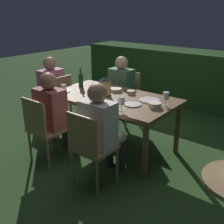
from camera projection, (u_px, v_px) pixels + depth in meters
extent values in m
plane|color=#2D5123|center=(112.00, 146.00, 3.98)|extent=(16.00, 16.00, 0.00)
cube|color=brown|center=(112.00, 98.00, 3.72)|extent=(1.73, 0.96, 0.04)
cube|color=brown|center=(52.00, 119.00, 4.02)|extent=(0.05, 0.05, 0.70)
cube|color=brown|center=(145.00, 152.00, 3.10)|extent=(0.05, 0.05, 0.70)
cube|color=brown|center=(90.00, 104.00, 4.61)|extent=(0.05, 0.05, 0.70)
cube|color=brown|center=(177.00, 129.00, 3.69)|extent=(0.05, 0.05, 0.70)
cube|color=#9E7A51|center=(95.00, 148.00, 3.01)|extent=(0.42, 0.40, 0.03)
cube|color=#9E7A51|center=(82.00, 135.00, 2.80)|extent=(0.40, 0.02, 0.42)
cylinder|color=#9E7A51|center=(93.00, 155.00, 3.32)|extent=(0.03, 0.03, 0.42)
cylinder|color=#9E7A51|center=(117.00, 165.00, 3.12)|extent=(0.03, 0.03, 0.42)
cylinder|color=#9E7A51|center=(73.00, 167.00, 3.07)|extent=(0.03, 0.03, 0.42)
cylinder|color=#9E7A51|center=(97.00, 178.00, 2.87)|extent=(0.03, 0.03, 0.42)
cube|color=white|center=(98.00, 124.00, 2.96)|extent=(0.38, 0.24, 0.50)
sphere|color=tan|center=(97.00, 93.00, 2.84)|extent=(0.21, 0.21, 0.21)
cylinder|color=white|center=(100.00, 137.00, 3.20)|extent=(0.13, 0.36, 0.13)
cylinder|color=white|center=(112.00, 141.00, 3.10)|extent=(0.13, 0.36, 0.13)
cylinder|color=#333338|center=(109.00, 150.00, 3.41)|extent=(0.11, 0.11, 0.45)
cylinder|color=#333338|center=(121.00, 154.00, 3.30)|extent=(0.11, 0.11, 0.45)
cube|color=#9E7A51|center=(48.00, 130.00, 3.47)|extent=(0.42, 0.40, 0.03)
cube|color=#9E7A51|center=(34.00, 117.00, 3.25)|extent=(0.40, 0.02, 0.42)
cylinder|color=#9E7A51|center=(51.00, 137.00, 3.77)|extent=(0.03, 0.03, 0.42)
cylinder|color=#9E7A51|center=(69.00, 145.00, 3.57)|extent=(0.03, 0.03, 0.42)
cylinder|color=#9E7A51|center=(30.00, 146.00, 3.52)|extent=(0.03, 0.03, 0.42)
cylinder|color=#9E7A51|center=(48.00, 155.00, 3.32)|extent=(0.03, 0.03, 0.42)
cube|color=#9E4C47|center=(50.00, 108.00, 3.42)|extent=(0.38, 0.24, 0.50)
sphere|color=#997051|center=(48.00, 81.00, 3.29)|extent=(0.21, 0.21, 0.21)
cylinder|color=#9E4C47|center=(56.00, 121.00, 3.65)|extent=(0.13, 0.36, 0.13)
cylinder|color=#9E4C47|center=(65.00, 124.00, 3.55)|extent=(0.13, 0.36, 0.13)
cylinder|color=#333338|center=(66.00, 133.00, 3.86)|extent=(0.11, 0.11, 0.45)
cylinder|color=#333338|center=(75.00, 137.00, 3.75)|extent=(0.11, 0.11, 0.45)
cube|color=#9E7A51|center=(55.00, 101.00, 4.51)|extent=(0.40, 0.42, 0.03)
cube|color=#9E7A51|center=(62.00, 90.00, 4.32)|extent=(0.03, 0.40, 0.42)
cylinder|color=#9E7A51|center=(41.00, 115.00, 4.56)|extent=(0.03, 0.03, 0.42)
cylinder|color=#9E7A51|center=(58.00, 109.00, 4.82)|extent=(0.03, 0.03, 0.42)
cylinder|color=#9E7A51|center=(55.00, 120.00, 4.36)|extent=(0.03, 0.03, 0.42)
cylinder|color=#9E7A51|center=(71.00, 113.00, 4.62)|extent=(0.03, 0.03, 0.42)
cube|color=#C675A3|center=(51.00, 85.00, 4.45)|extent=(0.24, 0.38, 0.50)
sphere|color=tan|center=(50.00, 64.00, 4.33)|extent=(0.21, 0.21, 0.21)
cylinder|color=#C675A3|center=(43.00, 99.00, 4.55)|extent=(0.36, 0.13, 0.13)
cylinder|color=#C675A3|center=(51.00, 96.00, 4.68)|extent=(0.36, 0.13, 0.13)
cylinder|color=#333338|center=(38.00, 110.00, 4.73)|extent=(0.11, 0.11, 0.45)
cylinder|color=#333338|center=(46.00, 107.00, 4.86)|extent=(0.11, 0.11, 0.45)
cube|color=#9E7A51|center=(123.00, 99.00, 4.64)|extent=(0.42, 0.40, 0.03)
cube|color=#9E7A51|center=(130.00, 83.00, 4.69)|extent=(0.40, 0.03, 0.42)
cylinder|color=#9E7A51|center=(126.00, 117.00, 4.49)|extent=(0.03, 0.03, 0.42)
cylinder|color=#9E7A51|center=(109.00, 112.00, 4.70)|extent=(0.03, 0.03, 0.42)
cylinder|color=#9E7A51|center=(137.00, 111.00, 4.74)|extent=(0.03, 0.03, 0.42)
cylinder|color=#9E7A51|center=(121.00, 106.00, 4.95)|extent=(0.03, 0.03, 0.42)
cube|color=#4C7A5B|center=(121.00, 84.00, 4.50)|extent=(0.38, 0.24, 0.50)
sphere|color=#D1A889|center=(122.00, 63.00, 4.38)|extent=(0.21, 0.21, 0.21)
cylinder|color=#4C7A5B|center=(120.00, 101.00, 4.43)|extent=(0.13, 0.36, 0.13)
cylinder|color=#4C7A5B|center=(112.00, 99.00, 4.53)|extent=(0.13, 0.36, 0.13)
cylinder|color=#333338|center=(114.00, 118.00, 4.39)|extent=(0.11, 0.11, 0.45)
cylinder|color=#333338|center=(106.00, 115.00, 4.50)|extent=(0.11, 0.11, 0.45)
cube|color=black|center=(105.00, 95.00, 3.73)|extent=(0.12, 0.12, 0.01)
cube|color=#F9D17A|center=(105.00, 88.00, 3.69)|extent=(0.11, 0.11, 0.20)
cone|color=black|center=(105.00, 79.00, 3.64)|extent=(0.15, 0.15, 0.05)
cylinder|color=#144723|center=(81.00, 80.00, 4.13)|extent=(0.07, 0.07, 0.20)
cylinder|color=#144723|center=(80.00, 71.00, 4.07)|extent=(0.03, 0.03, 0.09)
cylinder|color=silver|center=(121.00, 111.00, 3.18)|extent=(0.06, 0.06, 0.00)
cylinder|color=silver|center=(121.00, 108.00, 3.17)|extent=(0.01, 0.01, 0.08)
cylinder|color=silver|center=(121.00, 101.00, 3.14)|extent=(0.08, 0.08, 0.08)
cylinder|color=maroon|center=(121.00, 103.00, 3.15)|extent=(0.07, 0.07, 0.03)
cylinder|color=silver|center=(95.00, 102.00, 3.49)|extent=(0.06, 0.06, 0.00)
cylinder|color=silver|center=(95.00, 99.00, 3.47)|extent=(0.01, 0.01, 0.08)
cylinder|color=silver|center=(95.00, 92.00, 3.45)|extent=(0.08, 0.08, 0.08)
cylinder|color=maroon|center=(95.00, 94.00, 3.45)|extent=(0.07, 0.07, 0.03)
cylinder|color=silver|center=(95.00, 99.00, 3.58)|extent=(0.06, 0.06, 0.00)
cylinder|color=silver|center=(95.00, 96.00, 3.57)|extent=(0.01, 0.01, 0.08)
cylinder|color=silver|center=(95.00, 90.00, 3.54)|extent=(0.08, 0.08, 0.08)
cylinder|color=maroon|center=(95.00, 92.00, 3.55)|extent=(0.07, 0.07, 0.03)
cylinder|color=silver|center=(64.00, 97.00, 3.70)|extent=(0.06, 0.06, 0.00)
cylinder|color=silver|center=(64.00, 94.00, 3.68)|extent=(0.01, 0.01, 0.08)
cylinder|color=silver|center=(64.00, 88.00, 3.65)|extent=(0.08, 0.08, 0.08)
cylinder|color=maroon|center=(64.00, 89.00, 3.66)|extent=(0.07, 0.07, 0.03)
cylinder|color=silver|center=(165.00, 105.00, 3.37)|extent=(0.06, 0.06, 0.00)
cylinder|color=silver|center=(166.00, 102.00, 3.36)|extent=(0.01, 0.01, 0.08)
cylinder|color=silver|center=(166.00, 96.00, 3.33)|extent=(0.08, 0.08, 0.08)
cylinder|color=maroon|center=(166.00, 97.00, 3.34)|extent=(0.07, 0.07, 0.03)
cylinder|color=silver|center=(133.00, 105.00, 3.38)|extent=(0.21, 0.21, 0.01)
cylinder|color=white|center=(149.00, 100.00, 3.54)|extent=(0.26, 0.26, 0.01)
cylinder|color=silver|center=(62.00, 91.00, 3.93)|extent=(0.22, 0.22, 0.01)
cylinder|color=#BCAD8E|center=(131.00, 92.00, 3.81)|extent=(0.12, 0.12, 0.05)
cylinder|color=#424C1E|center=(131.00, 92.00, 3.81)|extent=(0.10, 0.10, 0.01)
cylinder|color=#BCAD8E|center=(116.00, 90.00, 3.93)|extent=(0.16, 0.16, 0.04)
cylinder|color=tan|center=(116.00, 89.00, 3.93)|extent=(0.14, 0.14, 0.01)
cylinder|color=silver|center=(155.00, 105.00, 3.30)|extent=(0.15, 0.15, 0.06)
cylinder|color=#477533|center=(155.00, 104.00, 3.29)|extent=(0.13, 0.13, 0.02)
cube|color=#234C1E|center=(188.00, 77.00, 5.62)|extent=(4.59, 0.78, 1.07)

